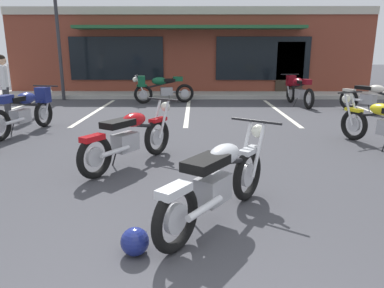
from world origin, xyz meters
The scene contains 13 objects.
ground_plane centered at (0.00, 4.07, 0.00)m, with size 80.00×80.00×0.00m, color #3D3D42.
sidewalk_kerb centered at (0.00, 12.67, 0.07)m, with size 22.00×1.80×0.14m, color #A8A59E.
brick_storefront_building centered at (0.00, 16.41, 1.72)m, with size 14.75×7.22×3.43m.
painted_stall_lines centered at (0.00, 9.07, 0.00)m, with size 11.15×4.80×0.01m.
motorcycle_foreground_classic centered at (0.47, 1.91, 0.46)m, with size 1.42×1.83×0.98m.
motorcycle_black_cruiser centered at (3.65, 10.37, 0.53)m, with size 0.73×2.10×0.98m.
motorcycle_silver_naked centered at (-3.53, 6.21, 0.53)m, with size 0.81×2.08×0.98m.
motorcycle_blue_standard centered at (-0.81, 3.85, 0.46)m, with size 1.36×1.86×0.98m.
motorcycle_green_cafe_racer centered at (5.33, 8.78, 0.46)m, with size 1.34×1.87×0.98m.
motorcycle_orange_scrambler centered at (-0.96, 10.80, 0.53)m, with size 2.09×0.82×0.98m.
person_in_shorts_foreground centered at (-4.87, 8.00, 0.95)m, with size 0.38×0.59×1.68m.
helmet_on_pavement centered at (-0.32, 1.22, 0.13)m, with size 0.26×0.26×0.26m.
parking_lot_lamp_post centered at (-4.62, 11.46, 3.15)m, with size 0.24×0.76×4.84m.
Camera 1 is at (0.22, -1.69, 1.80)m, focal length 33.83 mm.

